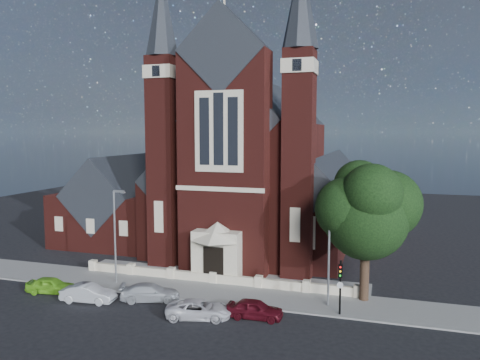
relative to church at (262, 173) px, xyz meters
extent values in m
plane|color=black|center=(0.00, -7.94, -8.19)|extent=(120.00, 120.00, 0.00)
cube|color=gray|center=(0.00, -18.44, -8.19)|extent=(60.00, 5.00, 0.12)
cube|color=gray|center=(0.00, -14.44, -8.19)|extent=(26.00, 3.00, 0.14)
cube|color=beige|center=(0.00, -16.44, -8.19)|extent=(24.00, 0.40, 0.90)
cube|color=#4A1813|center=(0.00, 2.06, -1.19)|extent=(10.00, 30.00, 14.00)
cube|color=black|center=(0.00, 2.06, 5.81)|extent=(10.00, 30.20, 10.00)
cube|color=#4A1813|center=(-7.50, 1.06, -4.19)|extent=(5.00, 26.00, 8.00)
cube|color=#4A1813|center=(7.50, 1.06, -4.19)|extent=(5.00, 26.00, 8.00)
cube|color=black|center=(-7.50, 1.06, -0.19)|extent=(5.01, 26.20, 5.01)
cube|color=black|center=(7.50, 1.06, -0.19)|extent=(5.01, 26.20, 5.01)
cube|color=#4A1813|center=(0.00, -13.44, 1.81)|extent=(8.00, 3.00, 20.00)
cube|color=black|center=(0.00, -13.44, 11.81)|extent=(8.00, 3.20, 8.00)
cube|color=beige|center=(0.00, -14.99, 4.81)|extent=(4.40, 0.15, 7.00)
cube|color=black|center=(0.00, -15.06, 5.01)|extent=(0.90, 0.08, 6.20)
cube|color=beige|center=(0.00, -15.44, -5.99)|extent=(4.20, 2.00, 4.40)
cube|color=black|center=(0.00, -16.49, -6.59)|extent=(1.80, 0.12, 3.20)
cone|color=beige|center=(0.00, -15.44, -3.79)|extent=(4.60, 4.60, 1.60)
cube|color=#4A1813|center=(-6.50, -12.44, 1.81)|extent=(2.60, 2.60, 20.00)
cube|color=beige|center=(-6.50, -12.44, 10.31)|extent=(2.80, 2.80, 1.20)
cone|color=black|center=(-6.50, -12.44, 15.81)|extent=(3.20, 3.20, 8.00)
cube|color=#4A1813|center=(6.50, -12.44, 1.81)|extent=(2.60, 2.60, 20.00)
cube|color=beige|center=(6.50, -12.44, 10.31)|extent=(2.80, 2.80, 1.20)
cone|color=black|center=(6.50, -12.44, 15.81)|extent=(3.20, 3.20, 8.00)
cube|color=#4A1813|center=(-16.00, -4.94, -5.19)|extent=(12.00, 12.00, 6.00)
cube|color=black|center=(-16.00, -4.94, -2.19)|extent=(8.49, 12.20, 8.49)
cylinder|color=black|center=(12.50, -16.94, -5.69)|extent=(0.70, 0.70, 5.00)
sphere|color=black|center=(12.50, -16.94, -1.69)|extent=(6.40, 6.40, 6.40)
sphere|color=black|center=(12.90, -18.14, 0.31)|extent=(4.40, 4.40, 4.40)
cylinder|color=gray|center=(-8.00, -18.94, -4.19)|extent=(0.16, 0.16, 8.00)
cube|color=gray|center=(-7.50, -18.94, -0.19)|extent=(1.00, 0.15, 0.18)
cube|color=gray|center=(-7.10, -18.94, -0.27)|extent=(0.35, 0.22, 0.12)
cylinder|color=gray|center=(10.00, -18.94, -4.19)|extent=(0.16, 0.16, 8.00)
cube|color=gray|center=(10.50, -18.94, -0.19)|extent=(1.00, 0.15, 0.18)
cube|color=gray|center=(10.90, -18.94, -0.27)|extent=(0.35, 0.22, 0.12)
cylinder|color=black|center=(11.00, -20.44, -6.19)|extent=(0.14, 0.14, 4.00)
cube|color=black|center=(11.00, -20.59, -4.89)|extent=(0.28, 0.22, 0.90)
sphere|color=red|center=(11.00, -20.72, -4.59)|extent=(0.14, 0.14, 0.14)
sphere|color=#CC8C0C|center=(11.00, -20.72, -4.89)|extent=(0.14, 0.14, 0.14)
sphere|color=#0C9919|center=(11.00, -20.72, -5.19)|extent=(0.14, 0.14, 0.14)
imported|color=#73C327|center=(-11.71, -22.60, -7.53)|extent=(4.06, 2.23, 1.31)
imported|color=#ADB1B5|center=(-7.59, -23.42, -7.50)|extent=(4.32, 1.94, 1.37)
imported|color=#B4B9BD|center=(-3.23, -21.76, -7.53)|extent=(4.89, 3.27, 1.31)
imported|color=white|center=(1.66, -23.80, -7.55)|extent=(4.95, 3.11, 1.28)
imported|color=#500D17|center=(5.40, -22.67, -7.51)|extent=(4.01, 1.74, 1.35)
camera|label=1|loc=(13.76, -53.00, 4.74)|focal=35.00mm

